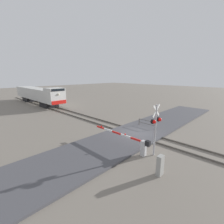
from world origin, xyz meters
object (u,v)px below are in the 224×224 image
(crossing_signal, at_px, (156,124))
(utility_cabinet, at_px, (160,165))
(crossing_gate, at_px, (135,143))
(guard_railing, at_px, (147,123))
(locomotive, at_px, (38,94))

(crossing_signal, relative_size, utility_cabinet, 3.07)
(crossing_gate, xyz_separation_m, guard_railing, (5.86, 2.56, -0.22))
(locomotive, distance_m, guard_railing, 25.72)
(crossing_gate, height_order, utility_cabinet, crossing_gate)
(crossing_gate, relative_size, guard_railing, 2.55)
(crossing_gate, bearing_deg, crossing_signal, -64.27)
(crossing_signal, bearing_deg, crossing_gate, 115.73)
(locomotive, xyz_separation_m, guard_railing, (2.36, -25.57, -1.42))
(crossing_gate, distance_m, utility_cabinet, 3.20)
(locomotive, distance_m, crossing_signal, 29.60)
(locomotive, bearing_deg, crossing_signal, -95.55)
(locomotive, height_order, crossing_signal, crossing_signal)
(crossing_gate, distance_m, guard_railing, 6.40)
(locomotive, relative_size, crossing_gate, 3.12)
(crossing_gate, bearing_deg, locomotive, 82.90)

